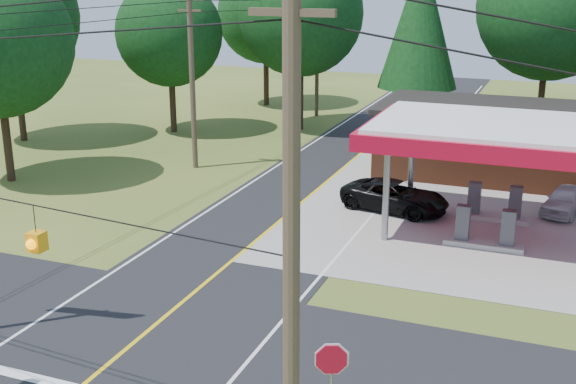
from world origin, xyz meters
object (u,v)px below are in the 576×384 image
(suv_car, at_px, (395,196))
(octagonal_stop_sign, at_px, (331,367))
(sedan_car, at_px, (565,200))
(gas_canopy, at_px, (497,137))

(suv_car, bearing_deg, octagonal_stop_sign, -159.73)
(sedan_car, relative_size, octagonal_stop_sign, 1.47)
(suv_car, relative_size, sedan_car, 1.36)
(gas_canopy, xyz_separation_m, sedan_car, (3.00, 4.00, -3.63))
(gas_canopy, relative_size, suv_car, 2.10)
(octagonal_stop_sign, bearing_deg, sedan_car, 75.97)
(sedan_car, bearing_deg, octagonal_stop_sign, -88.80)
(suv_car, distance_m, octagonal_stop_sign, 17.73)
(gas_canopy, height_order, octagonal_stop_sign, gas_canopy)
(suv_car, height_order, sedan_car, suv_car)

